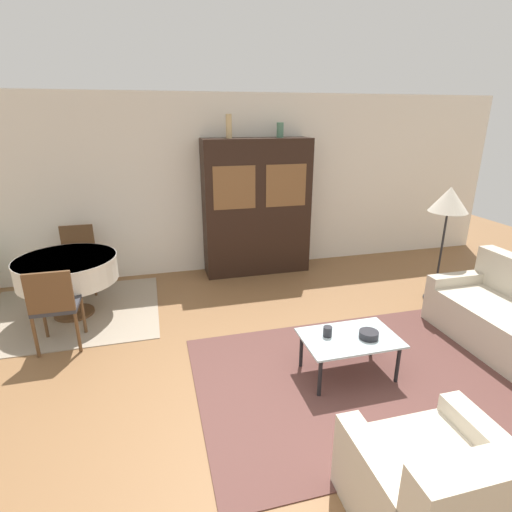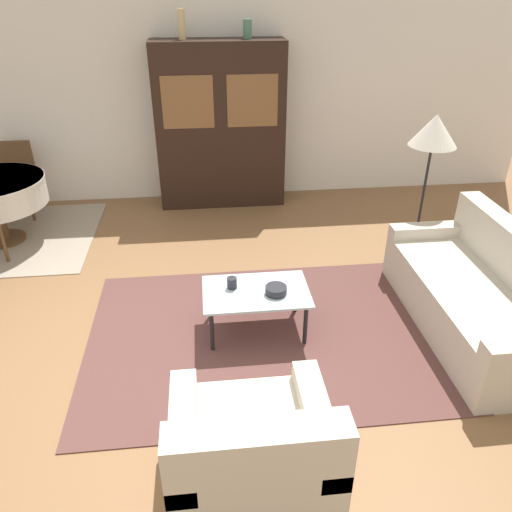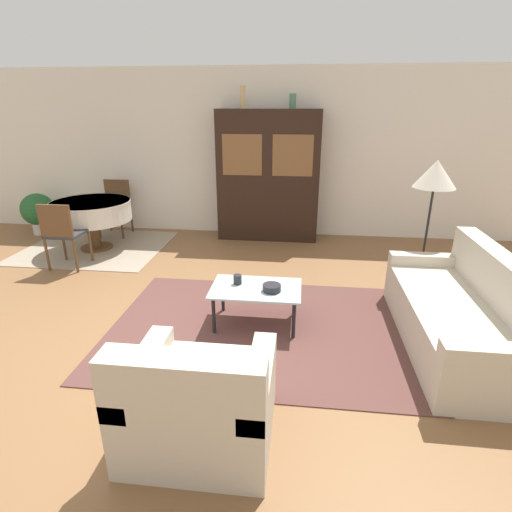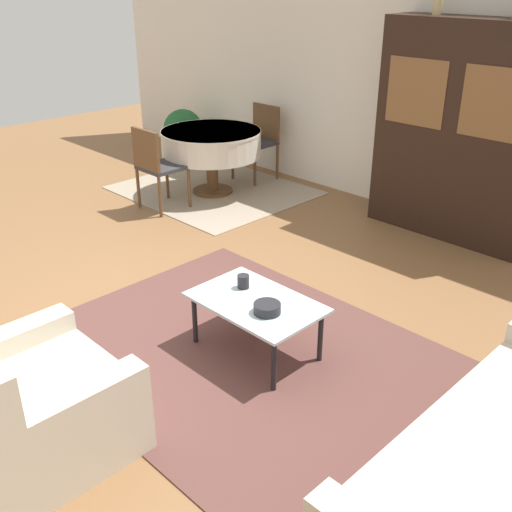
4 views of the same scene
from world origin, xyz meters
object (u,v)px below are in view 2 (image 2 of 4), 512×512
armchair (253,456)px  display_cabinet (220,126)px  floor_lamp (434,134)px  bowl (276,290)px  vase_short (247,29)px  vase_tall (182,24)px  couch (480,298)px  cup (232,283)px  dining_chair_far (15,174)px  coffee_table (256,295)px

armchair → display_cabinet: 4.52m
floor_lamp → bowl: (-1.77, -1.30, -0.89)m
armchair → vase_short: (0.41, 4.46, 1.86)m
display_cabinet → vase_tall: vase_tall is taller
couch → cup: bearing=83.6°
display_cabinet → floor_lamp: display_cabinet is taller
dining_chair_far → vase_short: size_ratio=4.29×
bowl → display_cabinet: bearing=95.8°
cup → display_cabinet: bearing=88.8°
dining_chair_far → floor_lamp: size_ratio=0.60×
armchair → dining_chair_far: (-2.56, 4.36, 0.23)m
vase_tall → vase_short: bearing=0.0°
floor_lamp → dining_chair_far: bearing=161.6°
floor_lamp → cup: bearing=-151.2°
display_cabinet → floor_lamp: (2.07, -1.66, 0.30)m
armchair → vase_short: 4.85m
display_cabinet → cup: 2.89m
display_cabinet → cup: (-0.06, -2.83, -0.57)m
bowl → vase_short: vase_short is taller
display_cabinet → floor_lamp: 2.67m
couch → armchair: 2.53m
couch → coffee_table: 1.93m
floor_lamp → cup: 2.59m
armchair → floor_lamp: floor_lamp is taller
armchair → vase_short: bearing=84.7°
couch → armchair: size_ratio=2.11×
dining_chair_far → cup: dining_chair_far is taller
display_cabinet → bowl: (0.30, -2.96, -0.59)m
coffee_table → floor_lamp: (1.94, 1.24, 0.96)m
display_cabinet → coffee_table: bearing=-87.3°
dining_chair_far → floor_lamp: floor_lamp is taller
dining_chair_far → vase_tall: bearing=-177.3°
couch → vase_tall: size_ratio=6.01×
bowl → vase_short: (0.06, 2.96, 1.73)m
vase_short → vase_tall: bearing=180.0°
cup → vase_short: (0.42, 2.83, 1.71)m
vase_tall → vase_short: size_ratio=1.54×
dining_chair_far → vase_tall: (2.21, 0.10, 1.69)m
vase_short → dining_chair_far: bearing=-178.0°
dining_chair_far → display_cabinet: bearing=-177.8°
armchair → floor_lamp: (2.13, 2.80, 1.03)m
armchair → bowl: armchair is taller
armchair → floor_lamp: size_ratio=0.61×
floor_lamp → cup: (-2.13, -1.17, -0.87)m
coffee_table → cup: size_ratio=9.23×
couch → bowl: (-1.76, 0.11, 0.14)m
cup → vase_tall: size_ratio=0.30×
dining_chair_far → bowl: 4.08m
couch → display_cabinet: 3.77m
coffee_table → dining_chair_far: bearing=134.5°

